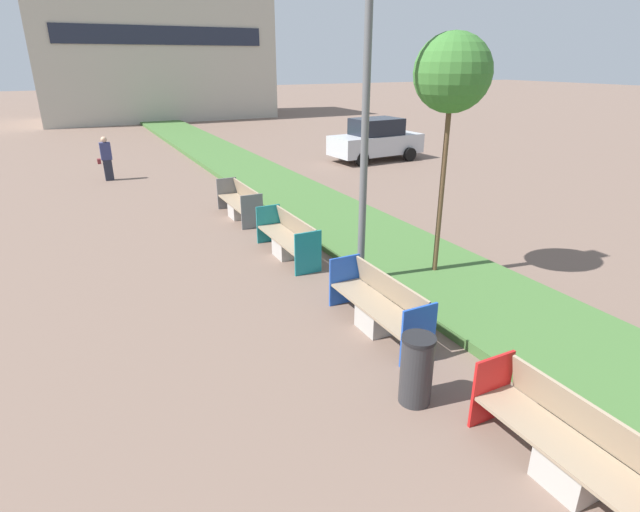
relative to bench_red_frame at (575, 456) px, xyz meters
The scene contains 11 objects.
planter_grass_strip 8.65m from the bench_red_frame, 74.85° to the left, with size 2.80×120.00×0.18m.
building_backdrop 40.02m from the bench_red_frame, 85.58° to the left, with size 16.63×7.98×10.61m.
bench_red_frame is the anchor object (origin of this frame).
bench_blue_frame 3.76m from the bench_red_frame, 90.02° to the left, with size 0.65×2.27×0.94m.
bench_teal_frame 7.57m from the bench_red_frame, 90.01° to the left, with size 0.65×2.32×0.94m.
bench_grey_frame 11.03m from the bench_red_frame, 90.01° to the left, with size 0.65×2.29×0.94m.
litter_bin 2.02m from the bench_red_frame, 108.47° to the left, with size 0.45×0.45×0.98m.
street_lamp_post 6.53m from the bench_red_frame, 83.52° to the left, with size 0.24×0.44×7.36m.
sapling_tree_near 6.62m from the bench_red_frame, 66.08° to the left, with size 1.43×1.43×4.78m.
pedestrian_walking 18.16m from the bench_red_frame, 99.24° to the left, with size 0.53×0.24×1.64m.
parked_car_distant 18.74m from the bench_red_frame, 63.51° to the left, with size 4.30×2.02×1.86m.
Camera 1 is at (-3.35, 1.21, 4.29)m, focal length 28.00 mm.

